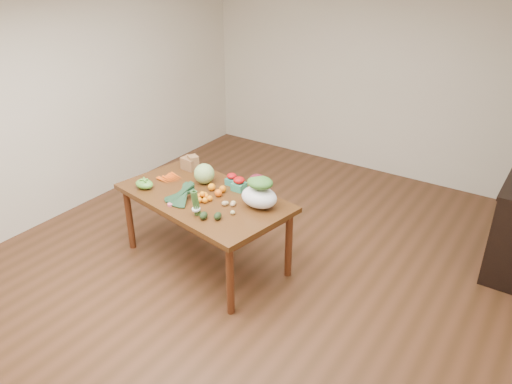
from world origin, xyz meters
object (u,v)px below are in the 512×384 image
Objects in this scene: dining_table at (205,229)px; salad_bag at (259,193)px; mandarin_cluster at (202,195)px; asparagus_bundle at (196,203)px; cabbage at (204,174)px; kale_bunch at (178,194)px; paper_bag at (190,162)px.

salad_bag reaches higher than dining_table.
asparagus_bundle is (0.15, -0.26, 0.08)m from mandarin_cluster.
asparagus_bundle is 0.58m from salad_bag.
mandarin_cluster is 0.52× the size of salad_bag.
dining_table is 8.15× the size of cabbage.
kale_bunch is at bearing -83.07° from cabbage.
paper_bag is at bearing 132.26° from kale_bunch.
asparagus_bundle is (0.30, -0.10, 0.05)m from kale_bunch.
paper_bag is 0.64× the size of salad_bag.
paper_bag is (-0.51, 0.40, 0.45)m from dining_table.
paper_bag is 1.11m from salad_bag.
paper_bag is at bearing 139.83° from mandarin_cluster.
cabbage is 0.59× the size of salad_bag.
mandarin_cluster is at bearing -40.17° from paper_bag.
dining_table is at bearing -53.00° from cabbage.
dining_table is at bearing -37.87° from paper_bag.
asparagus_bundle reaches higher than mandarin_cluster.
mandarin_cluster is (0.05, -0.07, 0.42)m from dining_table.
dining_table is 4.81× the size of salad_bag.
cabbage is (-0.16, 0.22, 0.48)m from dining_table.
kale_bunch is 0.76m from salad_bag.
asparagus_bundle is at bearing -8.97° from kale_bunch.
asparagus_bundle is at bearing -129.56° from salad_bag.
salad_bag is at bearing 19.62° from mandarin_cluster.
cabbage reaches higher than kale_bunch.
kale_bunch is 1.15× the size of salad_bag.
mandarin_cluster is (0.56, -0.47, -0.04)m from paper_bag.
mandarin_cluster is 0.23m from kale_bunch.
paper_bag is 1.24× the size of mandarin_cluster.
kale_bunch is 1.60× the size of asparagus_bundle.
asparagus_bundle is at bearing -46.23° from paper_bag.
paper_bag is 0.39m from cabbage.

